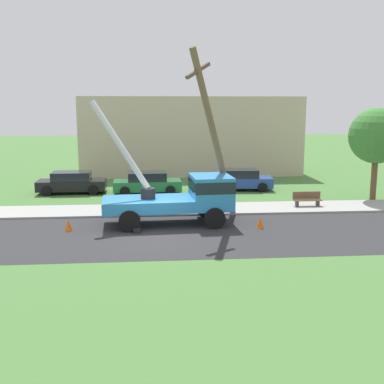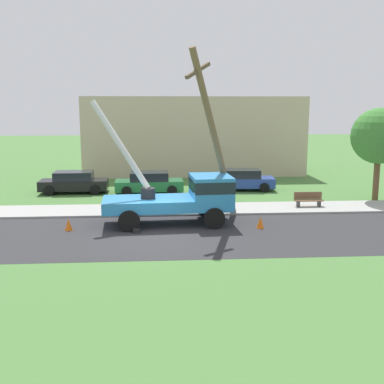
{
  "view_description": "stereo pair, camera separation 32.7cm",
  "coord_description": "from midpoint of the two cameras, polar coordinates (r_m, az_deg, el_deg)",
  "views": [
    {
      "loc": [
        -0.13,
        -20.52,
        5.73
      ],
      "look_at": [
        1.8,
        2.09,
        1.55
      ],
      "focal_mm": 44.34,
      "sensor_mm": 36.0,
      "label": 1
    },
    {
      "loc": [
        0.2,
        -20.55,
        5.73
      ],
      "look_at": [
        1.8,
        2.09,
        1.55
      ],
      "focal_mm": 44.34,
      "sensor_mm": 36.0,
      "label": 2
    }
  ],
  "objects": [
    {
      "name": "sidewalk_strip",
      "position": [
        26.19,
        -4.82,
        -2.14
      ],
      "size": [
        80.0,
        2.87,
        0.1
      ],
      "primitive_type": "cube",
      "color": "#9E9E99",
      "rests_on": "ground"
    },
    {
      "name": "parked_sedan_black",
      "position": [
        32.19,
        -14.55,
        1.12
      ],
      "size": [
        4.44,
        2.08,
        1.42
      ],
      "color": "black",
      "rests_on": "ground"
    },
    {
      "name": "ground_plane",
      "position": [
        33.04,
        -4.85,
        0.4
      ],
      "size": [
        120.0,
        120.0,
        0.0
      ],
      "primitive_type": "plane",
      "color": "#477538"
    },
    {
      "name": "park_bench",
      "position": [
        27.53,
        13.35,
        -0.89
      ],
      "size": [
        1.6,
        0.45,
        0.9
      ],
      "color": "brown",
      "rests_on": "ground"
    },
    {
      "name": "utility_truck",
      "position": [
        23.05,
        -1.29,
        -0.38
      ],
      "size": [
        6.91,
        3.21,
        5.98
      ],
      "color": "#2D84C6",
      "rests_on": "ground"
    },
    {
      "name": "parked_sedan_green",
      "position": [
        31.19,
        -5.7,
        1.11
      ],
      "size": [
        4.46,
        2.12,
        1.42
      ],
      "color": "#1E6638",
      "rests_on": "ground"
    },
    {
      "name": "traffic_cone_behind",
      "position": [
        22.68,
        -15.04,
        -3.84
      ],
      "size": [
        0.36,
        0.36,
        0.56
      ],
      "primitive_type": "cone",
      "color": "orange",
      "rests_on": "ground"
    },
    {
      "name": "parked_sedan_blue",
      "position": [
        32.5,
        5.43,
        1.49
      ],
      "size": [
        4.52,
        2.23,
        1.42
      ],
      "color": "#263F99",
      "rests_on": "ground"
    },
    {
      "name": "traffic_cone_ahead",
      "position": [
        22.61,
        7.83,
        -3.62
      ],
      "size": [
        0.36,
        0.36,
        0.56
      ],
      "primitive_type": "cone",
      "color": "orange",
      "rests_on": "ground"
    },
    {
      "name": "roadside_tree_near",
      "position": [
        30.63,
        21.06,
        6.29
      ],
      "size": [
        3.34,
        3.34,
        5.59
      ],
      "color": "brown",
      "rests_on": "ground"
    },
    {
      "name": "leaning_utility_pole",
      "position": [
        23.25,
        2.25,
        6.85
      ],
      "size": [
        2.99,
        3.19,
        8.4
      ],
      "color": "brown",
      "rests_on": "ground"
    },
    {
      "name": "road_asphalt",
      "position": [
        21.32,
        -4.8,
        -5.19
      ],
      "size": [
        80.0,
        7.18,
        0.01
      ],
      "primitive_type": "cube",
      "color": "#2B2B2D",
      "rests_on": "ground"
    },
    {
      "name": "lowrise_building_backdrop",
      "position": [
        40.5,
        -0.43,
        6.84
      ],
      "size": [
        18.0,
        6.0,
        6.4
      ],
      "primitive_type": "cube",
      "color": "#C6B293",
      "rests_on": "ground"
    }
  ]
}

